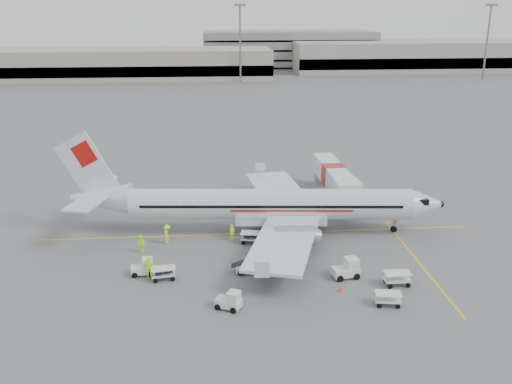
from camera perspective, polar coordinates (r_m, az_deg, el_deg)
The scene contains 26 objects.
ground at distance 58.44m, azimuth 0.16°, elevation -4.15°, with size 360.00×360.00×0.00m, color #56595B.
stripe_lead at distance 58.44m, azimuth 0.16°, elevation -4.15°, with size 44.00×0.20×0.01m, color yellow.
stripe_cross at distance 54.26m, azimuth 15.92°, elevation -6.74°, with size 0.20×20.00×0.01m, color yellow.
terminal_west at distance 188.02m, azimuth -15.94°, elevation 12.20°, with size 110.00×22.00×9.00m, color gray, non-canonical shape.
terminal_east at distance 213.06m, azimuth 16.19°, elevation 12.96°, with size 90.00×26.00×10.00m, color gray, non-canonical shape.
parking_garage at distance 216.39m, azimuth 3.23°, elevation 14.23°, with size 62.00×24.00×14.00m, color slate, non-canonical shape.
treeline at distance 229.67m, azimuth -3.68°, elevation 13.46°, with size 300.00×3.00×6.00m, color black, non-canonical shape.
mast_center at distance 172.45m, azimuth -1.59°, elevation 14.55°, with size 3.20×1.20×22.00m, color slate, non-canonical shape.
mast_east at distance 191.86m, azimuth 22.09°, elevation 13.65°, with size 3.20×1.20×22.00m, color slate, non-canonical shape.
aircraft at distance 57.06m, azimuth 1.51°, elevation 0.79°, with size 37.43×29.34×10.32m, color silver, non-canonical shape.
jet_bridge at distance 68.20m, azimuth 7.71°, elevation 0.93°, with size 3.07×16.36×4.29m, color silver, non-canonical shape.
belt_loader at distance 49.87m, azimuth -0.14°, elevation -6.76°, with size 4.45×1.67×2.41m, color silver, non-canonical shape.
tug_fore at distance 49.67m, azimuth 8.96°, elevation -7.53°, with size 2.26×1.29×1.74m, color silver, non-canonical shape.
tug_mid at distance 44.54m, azimuth -2.79°, elevation -10.70°, with size 1.94×1.11×1.50m, color silver, non-canonical shape.
tug_aft at distance 50.55m, azimuth -11.28°, elevation -7.34°, with size 1.96×1.12×1.51m, color silver, non-canonical shape.
cart_loaded_a at distance 55.94m, azimuth -0.42°, elevation -4.59°, with size 2.15×1.27×1.12m, color silver, non-canonical shape.
cart_loaded_b at distance 49.53m, azimuth -9.24°, elevation -8.06°, with size 2.06×1.22×1.08m, color silver, non-canonical shape.
cart_empty_a at distance 46.18m, azimuth 13.05°, elevation -10.39°, with size 2.03×1.20×1.06m, color silver, non-canonical shape.
cart_empty_b at distance 49.38m, azimuth 13.92°, elevation -8.42°, with size 2.21×1.31×1.15m, color silver, non-canonical shape.
cone_nose at distance 62.87m, azimuth 13.87°, elevation -2.80°, with size 0.32×0.32×0.53m, color #F9420C.
cone_port at distance 70.12m, azimuth 5.02°, elevation -0.03°, with size 0.43×0.43×0.70m, color #F9420C.
cone_stbd at distance 47.58m, azimuth 8.48°, elevation -9.48°, with size 0.38×0.38×0.62m, color #F9420C.
crew_a at distance 56.59m, azimuth -2.41°, elevation -4.05°, with size 0.60×0.39×1.65m, color #A5FD11.
crew_b at distance 54.79m, azimuth -11.44°, elevation -5.13°, with size 0.85×0.66×1.75m, color #A5FD11.
crew_c at distance 56.42m, azimuth -8.88°, elevation -4.18°, with size 1.24×0.71×1.92m, color #A5FD11.
crew_d at distance 49.87m, azimuth -10.61°, elevation -7.41°, with size 1.12×0.46×1.90m, color #A5FD11.
Camera 1 is at (-4.64, -53.80, 22.34)m, focal length 40.00 mm.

